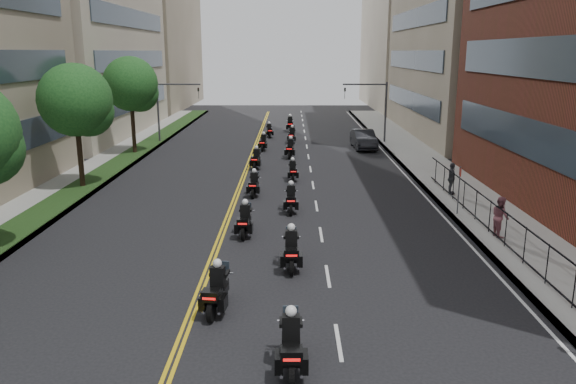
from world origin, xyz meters
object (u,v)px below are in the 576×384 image
(pedestrian_b, at_px, (500,216))
(parked_sedan, at_px, (364,139))
(motorcycle_2, at_px, (217,291))
(motorcycle_4, at_px, (245,221))
(motorcycle_10, at_px, (263,143))
(motorcycle_11, at_px, (292,136))
(motorcycle_1, at_px, (291,346))
(motorcycle_6, at_px, (254,185))
(motorcycle_13, at_px, (290,125))
(motorcycle_9, at_px, (291,149))
(motorcycle_12, at_px, (269,131))
(motorcycle_5, at_px, (291,200))
(pedestrian_c, at_px, (452,178))
(motorcycle_8, at_px, (256,160))
(motorcycle_3, at_px, (291,251))
(motorcycle_7, at_px, (293,171))

(pedestrian_b, bearing_deg, parked_sedan, 1.45)
(motorcycle_2, bearing_deg, motorcycle_4, 94.97)
(motorcycle_10, relative_size, motorcycle_11, 0.97)
(motorcycle_1, distance_m, pedestrian_b, 14.43)
(motorcycle_6, height_order, motorcycle_13, motorcycle_13)
(motorcycle_9, bearing_deg, motorcycle_2, -88.85)
(motorcycle_1, relative_size, motorcycle_9, 1.03)
(parked_sedan, bearing_deg, motorcycle_11, 150.38)
(motorcycle_12, bearing_deg, motorcycle_5, -92.75)
(motorcycle_13, relative_size, pedestrian_c, 1.33)
(motorcycle_4, distance_m, motorcycle_13, 34.98)
(motorcycle_4, xyz_separation_m, motorcycle_13, (2.02, 34.92, 0.05))
(motorcycle_9, relative_size, motorcycle_10, 1.09)
(parked_sedan, bearing_deg, motorcycle_13, 117.99)
(motorcycle_9, distance_m, motorcycle_10, 4.14)
(motorcycle_13, relative_size, pedestrian_b, 1.35)
(motorcycle_10, relative_size, parked_sedan, 0.44)
(parked_sedan, bearing_deg, motorcycle_9, -148.41)
(motorcycle_5, bearing_deg, motorcycle_2, -101.61)
(motorcycle_10, height_order, motorcycle_12, motorcycle_10)
(motorcycle_1, relative_size, motorcycle_2, 1.02)
(motorcycle_6, bearing_deg, motorcycle_4, -87.07)
(motorcycle_10, bearing_deg, motorcycle_1, -81.46)
(motorcycle_5, bearing_deg, pedestrian_b, -25.11)
(motorcycle_4, height_order, motorcycle_8, motorcycle_4)
(motorcycle_3, relative_size, motorcycle_12, 1.16)
(motorcycle_10, bearing_deg, motorcycle_8, -86.50)
(motorcycle_3, distance_m, motorcycle_10, 27.25)
(motorcycle_4, distance_m, pedestrian_b, 11.60)
(motorcycle_9, bearing_deg, motorcycle_8, -113.73)
(motorcycle_5, relative_size, motorcycle_13, 0.91)
(motorcycle_5, xyz_separation_m, motorcycle_7, (0.11, 7.58, -0.06))
(motorcycle_5, distance_m, motorcycle_13, 30.95)
(motorcycle_4, bearing_deg, motorcycle_7, 81.35)
(motorcycle_11, relative_size, pedestrian_c, 1.21)
(motorcycle_4, relative_size, motorcycle_12, 1.10)
(motorcycle_2, bearing_deg, motorcycle_9, 92.16)
(motorcycle_7, bearing_deg, motorcycle_6, -122.31)
(motorcycle_4, relative_size, motorcycle_9, 0.97)
(motorcycle_3, bearing_deg, pedestrian_c, 49.89)
(motorcycle_7, xyz_separation_m, motorcycle_12, (-2.28, 19.22, 0.01))
(motorcycle_9, height_order, motorcycle_10, motorcycle_9)
(motorcycle_1, relative_size, motorcycle_12, 1.17)
(motorcycle_9, bearing_deg, motorcycle_3, -83.77)
(motorcycle_3, distance_m, motorcycle_12, 34.90)
(motorcycle_4, distance_m, motorcycle_10, 23.09)
(motorcycle_1, height_order, motorcycle_12, motorcycle_1)
(pedestrian_c, bearing_deg, pedestrian_b, -170.80)
(motorcycle_2, height_order, pedestrian_b, pedestrian_b)
(motorcycle_3, height_order, motorcycle_7, motorcycle_3)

